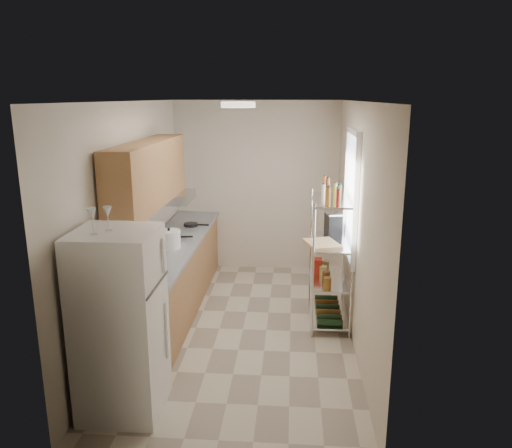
{
  "coord_description": "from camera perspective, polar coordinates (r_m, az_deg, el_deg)",
  "views": [
    {
      "loc": [
        0.55,
        -5.33,
        2.65
      ],
      "look_at": [
        0.14,
        0.25,
        1.21
      ],
      "focal_mm": 35.0,
      "sensor_mm": 36.0,
      "label": 1
    }
  ],
  "objects": [
    {
      "name": "cutting_board",
      "position": [
        5.72,
        7.58,
        -2.23
      ],
      "size": [
        0.44,
        0.51,
        0.03
      ],
      "primitive_type": "cube",
      "rotation": [
        0.0,
        0.0,
        0.3
      ],
      "color": "tan",
      "rests_on": "bakers_rack"
    },
    {
      "name": "counter_run",
      "position": [
        6.34,
        -9.47,
        -6.08
      ],
      "size": [
        0.63,
        3.51,
        0.9
      ],
      "color": "#A37545",
      "rests_on": "ground"
    },
    {
      "name": "frying_pan_small",
      "position": [
        6.99,
        -7.46,
        -0.07
      ],
      "size": [
        0.21,
        0.21,
        0.04
      ],
      "primitive_type": "cylinder",
      "rotation": [
        0.0,
        0.0,
        -0.06
      ],
      "color": "black",
      "rests_on": "counter_run"
    },
    {
      "name": "espresso_machine",
      "position": [
        6.08,
        8.81,
        -0.02
      ],
      "size": [
        0.21,
        0.27,
        0.29
      ],
      "primitive_type": "cube",
      "rotation": [
        0.0,
        0.0,
        0.19
      ],
      "color": "black",
      "rests_on": "bakers_rack"
    },
    {
      "name": "upper_cabinets",
      "position": [
        5.72,
        -12.15,
        5.63
      ],
      "size": [
        0.33,
        2.2,
        0.72
      ],
      "primitive_type": "cube",
      "color": "#A37545",
      "rests_on": "room"
    },
    {
      "name": "frying_pan_large",
      "position": [
        6.39,
        -9.64,
        -1.52
      ],
      "size": [
        0.26,
        0.26,
        0.04
      ],
      "primitive_type": "cylinder",
      "rotation": [
        0.0,
        0.0,
        0.16
      ],
      "color": "black",
      "rests_on": "counter_run"
    },
    {
      "name": "storage_bag",
      "position": [
        6.14,
        7.04,
        -4.73
      ],
      "size": [
        0.12,
        0.16,
        0.18
      ],
      "primitive_type": "cube",
      "rotation": [
        0.0,
        0.0,
        -0.06
      ],
      "color": "#AC2515",
      "rests_on": "bakers_rack"
    },
    {
      "name": "room",
      "position": [
        5.52,
        -1.6,
        0.24
      ],
      "size": [
        2.52,
        4.42,
        2.62
      ],
      "color": "beige",
      "rests_on": "ground"
    },
    {
      "name": "wine_glass_a",
      "position": [
        4.04,
        -18.2,
        0.28
      ],
      "size": [
        0.08,
        0.08,
        0.21
      ],
      "primitive_type": null,
      "color": "silver",
      "rests_on": "refrigerator"
    },
    {
      "name": "range_hood",
      "position": [
        6.54,
        -9.56,
        3.08
      ],
      "size": [
        0.5,
        0.6,
        0.12
      ],
      "primitive_type": "cube",
      "color": "#B7BABC",
      "rests_on": "room"
    },
    {
      "name": "bakers_rack",
      "position": [
        5.85,
        8.55,
        -1.05
      ],
      "size": [
        0.45,
        0.9,
        1.73
      ],
      "color": "silver",
      "rests_on": "ground"
    },
    {
      "name": "wine_glass_b",
      "position": [
        4.13,
        -16.57,
        0.59
      ],
      "size": [
        0.07,
        0.07,
        0.2
      ],
      "primitive_type": null,
      "color": "silver",
      "rests_on": "refrigerator"
    },
    {
      "name": "rice_cooker",
      "position": [
        5.99,
        -9.9,
        -1.75
      ],
      "size": [
        0.27,
        0.27,
        0.22
      ],
      "primitive_type": "cylinder",
      "color": "white",
      "rests_on": "counter_run"
    },
    {
      "name": "refrigerator",
      "position": [
        4.41,
        -15.24,
        -10.89
      ],
      "size": [
        0.66,
        0.66,
        1.61
      ],
      "primitive_type": "cube",
      "color": "white",
      "rests_on": "ground"
    },
    {
      "name": "ceiling_dome",
      "position": [
        5.06,
        -2.05,
        13.48
      ],
      "size": [
        0.34,
        0.34,
        0.05
      ],
      "primitive_type": "cylinder",
      "color": "white",
      "rests_on": "room"
    },
    {
      "name": "window",
      "position": [
        5.82,
        10.84,
        3.25
      ],
      "size": [
        0.06,
        1.0,
        1.46
      ],
      "primitive_type": "cube",
      "color": "white",
      "rests_on": "room"
    }
  ]
}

